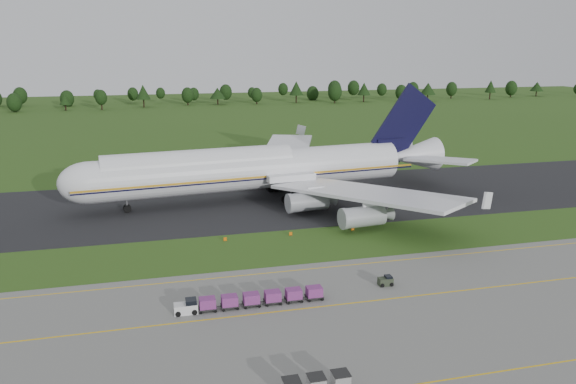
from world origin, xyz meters
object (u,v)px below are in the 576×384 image
object	(u,v)px
edge_markers	(291,234)
baggage_train	(249,299)
aircraft	(260,168)
utility_cart	(385,282)
uld_row	(316,384)

from	to	relation	value
edge_markers	baggage_train	bearing A→B (deg)	-115.27
aircraft	baggage_train	bearing A→B (deg)	-102.82
aircraft	edge_markers	xyz separation A→B (m)	(0.58, -24.10, -6.41)
aircraft	edge_markers	bearing A→B (deg)	-88.62
utility_cart	uld_row	size ratio (longest dim) A/B	0.30
utility_cart	uld_row	xyz separation A→B (m)	(-16.05, -20.86, 0.30)
baggage_train	edge_markers	xyz separation A→B (m)	(11.71, 24.81, -0.68)
aircraft	edge_markers	size ratio (longest dim) A/B	3.63
utility_cart	uld_row	distance (m)	26.33
baggage_train	uld_row	xyz separation A→B (m)	(3.04, -19.14, -0.07)
uld_row	utility_cart	bearing A→B (deg)	52.42
baggage_train	utility_cart	bearing A→B (deg)	5.17
utility_cart	aircraft	bearing A→B (deg)	99.57
utility_cart	edge_markers	bearing A→B (deg)	107.72
uld_row	edge_markers	world-z (taller)	uld_row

